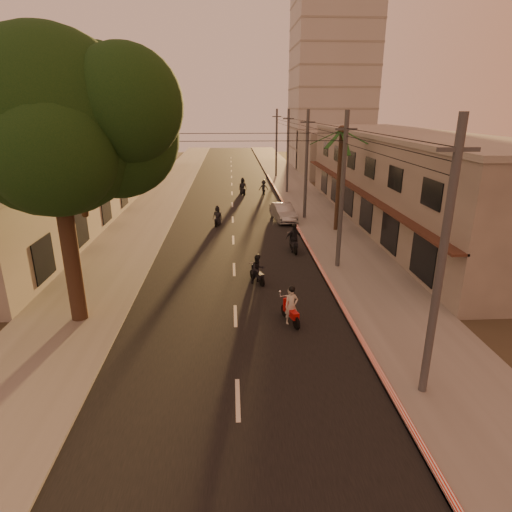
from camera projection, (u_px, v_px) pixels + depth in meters
The scene contains 21 objects.
ground at pixel (236, 338), 17.83m from camera, with size 160.00×160.00×0.00m, color #383023.
road at pixel (233, 220), 36.69m from camera, with size 10.00×140.00×0.02m, color black.
sidewalk_right at pixel (319, 218), 37.09m from camera, with size 5.00×140.00×0.12m, color slate.
sidewalk_left at pixel (144, 220), 36.26m from camera, with size 5.00×140.00×0.12m, color slate.
curb_stripe at pixel (301, 234), 32.23m from camera, with size 0.20×60.00×0.20m, color red.
shophouse_row at pixel (405, 179), 34.38m from camera, with size 8.80×34.20×7.30m.
left_building at pixel (30, 208), 29.41m from camera, with size 8.20×24.20×5.20m.
distant_tower at pixel (332, 75), 66.94m from camera, with size 12.10×12.10×28.00m.
broadleaf_tree at pixel (63, 124), 16.71m from camera, with size 9.60×8.70×12.10m.
palm_tree at pixel (342, 136), 31.02m from camera, with size 5.00×5.00×8.20m.
utility_poles at pixel (307, 141), 34.89m from camera, with size 1.20×48.26×9.00m.
filler_right at pixel (331, 154), 60.06m from camera, with size 8.00×14.00×6.00m, color gray.
filler_left_near at pixel (108, 172), 48.40m from camera, with size 8.00×14.00×4.40m, color gray.
filler_left_far at pixel (139, 147), 64.95m from camera, with size 8.00×14.00×7.00m, color gray.
scooter_red at pixel (291, 307), 18.81m from camera, with size 0.94×1.80×1.82m.
scooter_mid_a at pixel (258, 270), 23.21m from camera, with size 1.19×1.61×1.67m.
scooter_mid_b at pixel (294, 239), 28.25m from camera, with size 1.15×2.00×1.97m.
scooter_far_a at pixel (218, 217), 34.65m from camera, with size 0.99×1.67×1.66m.
scooter_far_b at pixel (264, 188), 47.11m from camera, with size 1.01×1.67×1.64m.
parked_car at pixel (283, 212), 36.25m from camera, with size 2.05×4.50×1.43m, color #96999E.
scooter_far_c at pixel (243, 187), 47.08m from camera, with size 1.13×1.87×1.88m.
Camera 1 is at (-0.08, -15.74, 9.08)m, focal length 30.00 mm.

